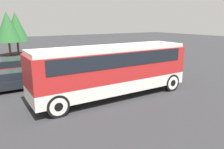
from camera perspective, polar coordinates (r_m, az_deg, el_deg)
The scene contains 7 objects.
ground_plane at distance 14.01m, azimuth -0.00°, elevation -5.74°, with size 120.00×120.00×0.00m, color #2D2D30.
tour_bus at distance 13.53m, azimuth 0.35°, elevation 2.10°, with size 10.07×2.66×3.21m.
parked_car_near at distance 16.56m, azimuth -25.13°, elevation -1.53°, with size 4.17×1.79×1.36m.
parked_car_mid at distance 19.86m, azimuth -6.49°, elevation 2.22°, with size 4.17×1.86×1.47m.
parked_car_far at distance 20.73m, azimuth -25.12°, elevation 1.49°, with size 4.70×1.94×1.47m.
tree_left at distance 34.02m, azimuth -23.79°, elevation 11.34°, with size 3.24×3.24×5.92m.
tree_center at distance 33.09m, azimuth -25.66°, elevation 11.14°, with size 3.46×3.46×5.93m.
Camera 1 is at (-7.01, -11.18, 4.69)m, focal length 35.00 mm.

